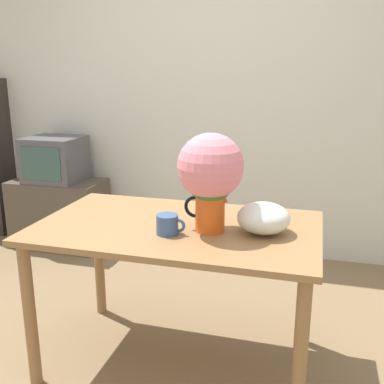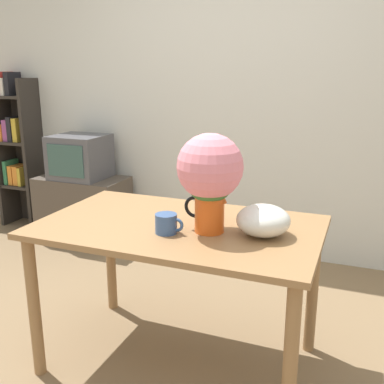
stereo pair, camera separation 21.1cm
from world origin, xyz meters
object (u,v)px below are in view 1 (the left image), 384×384
at_px(flower_vase, 210,174).
at_px(coffee_mug, 168,224).
at_px(tv_set, 55,159).
at_px(white_bowl, 264,218).

xyz_separation_m(flower_vase, coffee_mug, (-0.18, -0.09, -0.23)).
xyz_separation_m(flower_vase, tv_set, (-1.69, 1.37, -0.28)).
xyz_separation_m(flower_vase, white_bowl, (0.25, 0.04, -0.21)).
xyz_separation_m(coffee_mug, white_bowl, (0.42, 0.14, 0.03)).
height_order(coffee_mug, tv_set, tv_set).
bearing_deg(white_bowl, coffee_mug, -162.29).
relative_size(flower_vase, tv_set, 1.03).
bearing_deg(coffee_mug, flower_vase, 27.64).
bearing_deg(white_bowl, flower_vase, -170.26).
bearing_deg(coffee_mug, white_bowl, 17.71).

